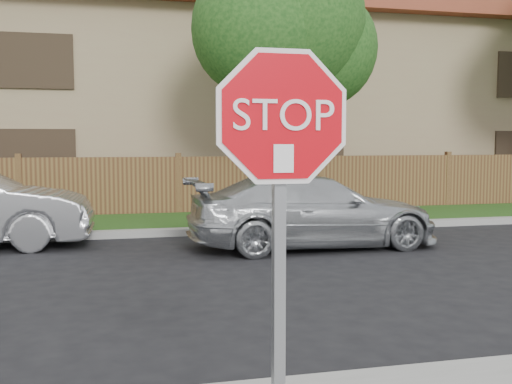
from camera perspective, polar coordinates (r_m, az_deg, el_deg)
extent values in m
plane|color=black|center=(5.28, 6.77, -17.67)|extent=(90.00, 90.00, 0.00)
cube|color=gray|center=(12.98, -5.81, -3.75)|extent=(70.00, 0.30, 0.15)
cube|color=#1E4714|center=(14.60, -6.68, -2.85)|extent=(70.00, 3.00, 0.12)
cube|color=#52311D|center=(16.10, -7.38, 0.51)|extent=(70.00, 0.12, 1.60)
cube|color=#9D8461|center=(21.66, -9.05, 7.43)|extent=(34.00, 8.00, 6.00)
cube|color=brown|center=(22.04, -9.17, 15.90)|extent=(35.20, 9.20, 0.50)
cube|color=brown|center=(22.17, -9.19, 17.42)|extent=(33.00, 5.50, 0.70)
cylinder|color=#382B21|center=(14.87, 2.93, 4.66)|extent=(0.44, 0.44, 3.92)
sphere|color=#143D12|center=(15.15, 2.98, 15.85)|extent=(3.80, 3.80, 3.80)
sphere|color=#143D12|center=(15.61, 5.91, 13.42)|extent=(3.00, 3.00, 3.00)
sphere|color=#143D12|center=(14.51, 0.30, 15.22)|extent=(3.20, 3.20, 3.20)
cube|color=gray|center=(3.34, 2.17, -8.48)|extent=(0.06, 0.06, 2.30)
cylinder|color=white|center=(3.19, 2.54, 7.17)|extent=(1.01, 0.02, 1.01)
cylinder|color=red|center=(3.18, 2.60, 7.18)|extent=(0.93, 0.02, 0.93)
cube|color=white|center=(3.17, 2.65, 3.21)|extent=(0.11, 0.00, 0.15)
imported|color=#B7BBBF|center=(11.41, 5.45, -1.81)|extent=(4.80, 2.02, 1.38)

